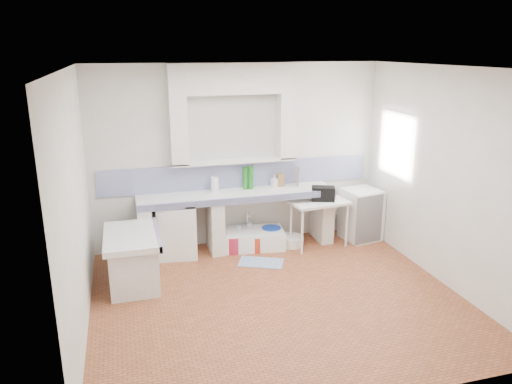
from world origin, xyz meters
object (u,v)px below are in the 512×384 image
object	(u,v)px
sink	(251,240)
side_table	(319,223)
stove	(177,230)
fridge	(361,214)

from	to	relation	value
sink	side_table	bearing A→B (deg)	-3.79
stove	sink	bearing A→B (deg)	5.93
stove	fridge	distance (m)	2.96
sink	fridge	distance (m)	1.85
stove	fridge	bearing A→B (deg)	3.64
stove	fridge	world-z (taller)	fridge
sink	fridge	world-z (taller)	fridge
stove	side_table	bearing A→B (deg)	0.38
stove	fridge	size ratio (longest dim) A/B	0.97
side_table	fridge	xyz separation A→B (m)	(0.77, 0.09, 0.05)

